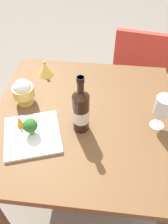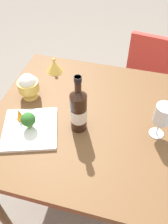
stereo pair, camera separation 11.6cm
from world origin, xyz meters
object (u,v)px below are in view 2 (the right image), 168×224
Objects in this scene: wine_bottle at (79,110)px; carrot_garnish_left at (20,114)px; rice_bowl at (28,86)px; wine_glass at (163,115)px; rice_bowl_lid at (55,66)px; chair_by_wall at (155,72)px; serving_plate at (30,129)px; broccoli_floret at (28,120)px.

wine_bottle reaches higher than carrot_garnish_left.
wine_bottle reaches higher than rice_bowl.
wine_glass is 0.71m from rice_bowl_lid.
carrot_garnish_left is at bearing -117.92° from chair_by_wall.
serving_plate is at bearing -84.87° from rice_bowl_lid.
rice_bowl is 0.23m from broccoli_floret.
rice_bowl_lid is 0.47m from serving_plate.
rice_bowl_lid is (0.05, 0.24, -0.04)m from rice_bowl.
wine_glass reaches higher than broccoli_floret.
carrot_garnish_left is (-0.06, 0.03, -0.02)m from broccoli_floret.
serving_plate is 0.09m from carrot_garnish_left.
serving_plate is at bearing -167.35° from wine_glass.
rice_bowl is at bearing 113.53° from serving_plate.
wine_bottle is at bearing 17.69° from broccoli_floret.
wine_glass is at bearing -81.26° from chair_by_wall.
rice_bowl is at bearing 113.72° from broccoli_floret.
wine_glass is (0.00, -0.78, 0.34)m from chair_by_wall.
chair_by_wall is 6.00× the size of rice_bowl.
serving_plate is (0.10, -0.22, -0.07)m from rice_bowl.
rice_bowl_lid is (-0.26, 0.39, -0.08)m from wine_bottle.
serving_plate is (0.04, -0.46, -0.03)m from rice_bowl_lid.
broccoli_floret is at bearing -114.10° from chair_by_wall.
chair_by_wall reaches higher than broccoli_floret.
broccoli_floret reaches higher than carrot_garnish_left.
rice_bowl is 1.65× the size of broccoli_floret.
wine_bottle is 0.47m from rice_bowl_lid.
carrot_garnish_left is at bearing -172.06° from wine_glass.
carrot_garnish_left is (-0.07, 0.04, 0.04)m from serving_plate.
broccoli_floret is (-0.22, -0.07, -0.05)m from wine_bottle.
rice_bowl_lid is 0.46m from broccoli_floret.
wine_bottle is 0.36m from wine_glass.
broccoli_floret is at bearing -66.28° from rice_bowl.
wine_glass is at bearing 12.05° from broccoli_floret.
chair_by_wall is at bearing 66.85° from wine_bottle.
chair_by_wall is 2.69× the size of serving_plate.
rice_bowl is (-0.67, -0.69, 0.28)m from chair_by_wall.
rice_bowl reaches higher than rice_bowl_lid.
rice_bowl_lid is at bearing 151.68° from wine_glass.
carrot_garnish_left is (-0.64, -0.09, -0.08)m from wine_glass.
serving_plate is (-0.22, -0.08, -0.11)m from wine_bottle.
rice_bowl_lid reaches higher than carrot_garnish_left.
rice_bowl reaches higher than chair_by_wall.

